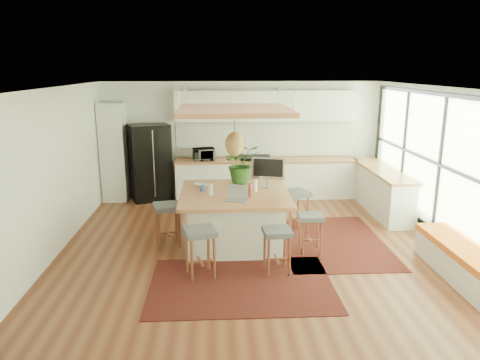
{
  "coord_description": "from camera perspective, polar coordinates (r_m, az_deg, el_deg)",
  "views": [
    {
      "loc": [
        -0.6,
        -7.09,
        3.01
      ],
      "look_at": [
        -0.2,
        0.5,
        1.1
      ],
      "focal_mm": 33.59,
      "sensor_mm": 36.0,
      "label": 1
    }
  ],
  "objects": [
    {
      "name": "floor",
      "position": [
        7.72,
        1.7,
        -8.83
      ],
      "size": [
        7.0,
        7.0,
        0.0
      ],
      "primitive_type": "plane",
      "color": "brown",
      "rests_on": "ground"
    },
    {
      "name": "ceiling",
      "position": [
        7.12,
        1.86,
        11.61
      ],
      "size": [
        7.0,
        7.0,
        0.0
      ],
      "primitive_type": "plane",
      "rotation": [
        3.14,
        0.0,
        0.0
      ],
      "color": "white",
      "rests_on": "ground"
    },
    {
      "name": "wall_back",
      "position": [
        10.73,
        0.23,
        5.21
      ],
      "size": [
        6.5,
        0.0,
        6.5
      ],
      "primitive_type": "plane",
      "rotation": [
        1.57,
        0.0,
        0.0
      ],
      "color": "white",
      "rests_on": "ground"
    },
    {
      "name": "wall_front",
      "position": [
        4.0,
        5.97,
        -10.5
      ],
      "size": [
        6.5,
        0.0,
        6.5
      ],
      "primitive_type": "plane",
      "rotation": [
        -1.57,
        0.0,
        0.0
      ],
      "color": "white",
      "rests_on": "ground"
    },
    {
      "name": "wall_left",
      "position": [
        7.75,
        -22.94,
        0.61
      ],
      "size": [
        0.0,
        7.0,
        7.0
      ],
      "primitive_type": "plane",
      "rotation": [
        1.57,
        0.0,
        1.57
      ],
      "color": "white",
      "rests_on": "ground"
    },
    {
      "name": "wall_right",
      "position": [
        8.23,
        24.95,
        1.15
      ],
      "size": [
        0.0,
        7.0,
        7.0
      ],
      "primitive_type": "plane",
      "rotation": [
        1.57,
        0.0,
        -1.57
      ],
      "color": "white",
      "rests_on": "ground"
    },
    {
      "name": "window_wall",
      "position": [
        8.21,
        24.8,
        1.49
      ],
      "size": [
        0.1,
        6.2,
        2.6
      ],
      "primitive_type": null,
      "color": "black",
      "rests_on": "wall_right"
    },
    {
      "name": "pantry",
      "position": [
        10.7,
        -15.68,
        3.44
      ],
      "size": [
        0.55,
        0.6,
        2.25
      ],
      "primitive_type": "cube",
      "color": "white",
      "rests_on": "floor"
    },
    {
      "name": "back_counter_base",
      "position": [
        10.65,
        3.28,
        0.12
      ],
      "size": [
        4.2,
        0.6,
        0.88
      ],
      "primitive_type": "cube",
      "color": "white",
      "rests_on": "floor"
    },
    {
      "name": "back_counter_top",
      "position": [
        10.54,
        3.31,
        2.54
      ],
      "size": [
        4.24,
        0.64,
        0.05
      ],
      "primitive_type": "cube",
      "color": "#AF653E",
      "rests_on": "back_counter_base"
    },
    {
      "name": "backsplash",
      "position": [
        10.76,
        3.17,
        5.21
      ],
      "size": [
        4.2,
        0.02,
        0.8
      ],
      "primitive_type": "cube",
      "color": "white",
      "rests_on": "wall_back"
    },
    {
      "name": "upper_cabinets",
      "position": [
        10.5,
        3.33,
        9.39
      ],
      "size": [
        4.2,
        0.34,
        0.7
      ],
      "primitive_type": "cube",
      "color": "white",
      "rests_on": "wall_back"
    },
    {
      "name": "range",
      "position": [
        10.61,
        1.94,
        0.41
      ],
      "size": [
        0.76,
        0.62,
        1.0
      ],
      "primitive_type": null,
      "color": "#A5A5AA",
      "rests_on": "floor"
    },
    {
      "name": "right_counter_base",
      "position": [
        10.08,
        17.6,
        -1.34
      ],
      "size": [
        0.6,
        2.5,
        0.88
      ],
      "primitive_type": "cube",
      "color": "white",
      "rests_on": "floor"
    },
    {
      "name": "right_counter_top",
      "position": [
        9.97,
        17.8,
        1.21
      ],
      "size": [
        0.64,
        2.54,
        0.05
      ],
      "primitive_type": "cube",
      "color": "#AF653E",
      "rests_on": "right_counter_base"
    },
    {
      "name": "window_bench",
      "position": [
        7.41,
        26.27,
        -9.31
      ],
      "size": [
        0.52,
        2.0,
        0.5
      ],
      "primitive_type": null,
      "color": "white",
      "rests_on": "floor"
    },
    {
      "name": "ceiling_panel",
      "position": [
        7.55,
        -0.72,
        6.81
      ],
      "size": [
        1.86,
        1.86,
        0.8
      ],
      "primitive_type": null,
      "color": "#AF653E",
      "rests_on": "ceiling"
    },
    {
      "name": "rug_near",
      "position": [
        6.56,
        0.17,
        -13.14
      ],
      "size": [
        2.6,
        1.8,
        0.01
      ],
      "primitive_type": "cube",
      "color": "black",
      "rests_on": "floor"
    },
    {
      "name": "rug_right",
      "position": [
        8.22,
        11.55,
        -7.64
      ],
      "size": [
        1.8,
        2.6,
        0.01
      ],
      "primitive_type": "cube",
      "color": "black",
      "rests_on": "floor"
    },
    {
      "name": "fridge",
      "position": [
        10.58,
        -11.36,
        2.46
      ],
      "size": [
        1.06,
        0.95,
        1.76
      ],
      "primitive_type": null,
      "rotation": [
        0.0,
        0.0,
        0.37
      ],
      "color": "black",
      "rests_on": "floor"
    },
    {
      "name": "island",
      "position": [
        7.83,
        -0.67,
        -4.85
      ],
      "size": [
        1.85,
        1.85,
        0.93
      ],
      "primitive_type": null,
      "color": "#AF653E",
      "rests_on": "floor"
    },
    {
      "name": "stool_near_left",
      "position": [
        6.7,
        -5.06,
        -9.3
      ],
      "size": [
        0.54,
        0.54,
        0.74
      ],
      "primitive_type": null,
      "rotation": [
        0.0,
        0.0,
        0.27
      ],
      "color": "#4B4F54",
      "rests_on": "floor"
    },
    {
      "name": "stool_near_right",
      "position": [
        6.8,
        4.7,
        -8.9
      ],
      "size": [
        0.44,
        0.44,
        0.69
      ],
      "primitive_type": null,
      "rotation": [
        0.0,
        0.0,
        0.08
      ],
      "color": "#4B4F54",
      "rests_on": "floor"
    },
    {
      "name": "stool_right_front",
      "position": [
        7.6,
        8.95,
        -6.52
      ],
      "size": [
        0.4,
        0.4,
        0.66
      ],
      "primitive_type": null,
      "rotation": [
        0.0,
        0.0,
        1.53
      ],
      "color": "#4B4F54",
      "rests_on": "floor"
    },
    {
      "name": "stool_right_back",
      "position": [
        8.48,
        6.92,
        -4.24
      ],
      "size": [
        0.59,
        0.59,
        0.79
      ],
      "primitive_type": null,
      "rotation": [
        0.0,
        0.0,
        1.9
      ],
      "color": "#4B4F54",
      "rests_on": "floor"
    },
    {
      "name": "stool_left_side",
      "position": [
        7.87,
        -9.15,
        -5.78
      ],
      "size": [
        0.53,
        0.53,
        0.75
      ],
      "primitive_type": null,
      "rotation": [
        0.0,
        0.0,
        -1.34
      ],
      "color": "#4B4F54",
      "rests_on": "floor"
    },
    {
      "name": "laptop",
      "position": [
        7.18,
        -0.49,
        -1.73
      ],
      "size": [
        0.43,
        0.44,
        0.25
      ],
      "primitive_type": null,
      "rotation": [
        0.0,
        0.0,
        -0.32
      ],
      "color": "#A5A5AA",
      "rests_on": "island"
    },
    {
      "name": "monitor",
      "position": [
        7.99,
        3.59,
        0.92
      ],
      "size": [
        0.62,
        0.34,
        0.54
      ],
      "primitive_type": null,
      "rotation": [
        0.0,
        0.0,
        -0.24
      ],
      "color": "#A5A5AA",
      "rests_on": "island"
    },
    {
      "name": "microwave",
      "position": [
        10.42,
        -4.63,
        3.47
      ],
      "size": [
        0.54,
        0.35,
        0.34
      ],
      "primitive_type": "imported",
      "rotation": [
        0.0,
        0.0,
        0.16
      ],
      "color": "#A5A5AA",
      "rests_on": "back_counter_top"
    },
    {
      "name": "island_plant",
      "position": [
        8.27,
        0.19,
        1.56
      ],
      "size": [
        0.76,
        0.82,
        0.56
      ],
      "primitive_type": "imported",
      "rotation": [
        0.0,
        0.0,
        0.17
      ],
      "color": "#1E4C19",
      "rests_on": "island"
    },
    {
      "name": "island_bowl",
      "position": [
        8.08,
        -4.92,
        -0.65
      ],
      "size": [
        0.24,
        0.24,
        0.06
      ],
      "primitive_type": "imported",
      "rotation": [
        0.0,
        0.0,
        -0.01
      ],
      "color": "white",
      "rests_on": "island"
    },
    {
      "name": "island_bottle_0",
      "position": [
        7.76,
        -4.77,
        -0.75
      ],
      "size": [
        0.07,
        0.07,
        0.19
      ],
      "primitive_type": "cylinder",
      "color": "blue",
      "rests_on": "island"
    },
    {
      "name": "island_bottle_1",
      "position": [
        7.52,
        -3.68,
        -1.22
      ],
      "size": [
        0.07,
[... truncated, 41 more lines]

